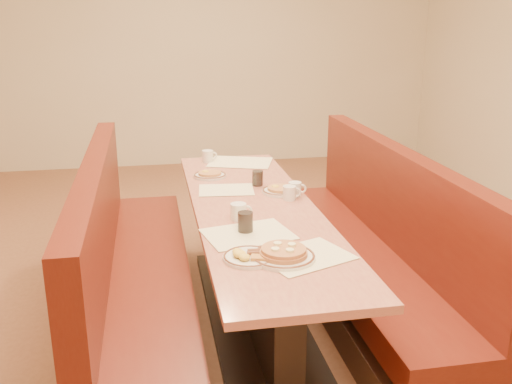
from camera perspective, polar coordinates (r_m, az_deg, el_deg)
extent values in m
plane|color=#9E6647|center=(3.62, -0.08, -12.84)|extent=(8.00, 8.00, 0.00)
cube|color=beige|center=(7.11, -6.23, 13.92)|extent=(6.00, 0.04, 2.80)
cube|color=black|center=(3.60, -0.08, -12.42)|extent=(0.55, 1.88, 0.06)
cube|color=black|center=(3.45, -0.08, -7.74)|extent=(0.15, 1.75, 0.71)
cube|color=tan|center=(3.31, -0.08, -1.85)|extent=(0.70, 2.50, 0.04)
cube|color=#4C3326|center=(3.52, -11.19, -12.22)|extent=(0.55, 2.50, 0.20)
cube|color=#54190E|center=(3.40, -11.46, -8.26)|extent=(0.55, 2.50, 0.16)
cube|color=#54190E|center=(3.27, -15.63, -2.41)|extent=(0.12, 2.50, 0.60)
cube|color=#4C3326|center=(3.74, 10.32, -10.34)|extent=(0.55, 2.50, 0.20)
cube|color=#54190E|center=(3.62, 10.55, -6.55)|extent=(0.55, 2.50, 0.16)
cube|color=#54190E|center=(3.57, 14.11, -0.61)|extent=(0.12, 2.50, 0.60)
cube|color=#FFF2C7|center=(2.90, -0.79, -4.22)|extent=(0.49, 0.40, 0.00)
cube|color=#FFF2C7|center=(2.65, 4.97, -6.41)|extent=(0.48, 0.42, 0.00)
cube|color=#FFF2C7|center=(3.62, -2.99, 0.22)|extent=(0.37, 0.29, 0.00)
cube|color=#FFF2C7|center=(4.29, -1.59, 3.00)|extent=(0.54, 0.47, 0.00)
cylinder|color=silver|center=(2.62, 2.76, -6.54)|extent=(0.29, 0.29, 0.02)
torus|color=#5C2E1B|center=(2.62, 2.77, -6.35)|extent=(0.29, 0.29, 0.01)
cylinder|color=#BA6F42|center=(2.61, 2.77, -6.14)|extent=(0.22, 0.22, 0.02)
cylinder|color=#BA6F42|center=(2.60, 2.78, -5.78)|extent=(0.21, 0.21, 0.02)
cylinder|color=#FBEFA4|center=(2.63, 3.61, -5.27)|extent=(0.04, 0.04, 0.01)
cylinder|color=#FBEFA4|center=(2.63, 2.16, -5.17)|extent=(0.04, 0.04, 0.01)
cylinder|color=#FBEFA4|center=(2.57, 1.94, -5.73)|extent=(0.04, 0.04, 0.01)
cylinder|color=#FBEFA4|center=(2.56, 3.41, -5.84)|extent=(0.04, 0.04, 0.01)
cylinder|color=silver|center=(2.62, -0.66, -6.57)|extent=(0.24, 0.24, 0.02)
torus|color=#5C2E1B|center=(2.61, -0.66, -6.42)|extent=(0.24, 0.24, 0.01)
ellipsoid|color=gold|center=(2.60, -1.66, -6.20)|extent=(0.06, 0.06, 0.03)
ellipsoid|color=gold|center=(2.57, -1.15, -6.54)|extent=(0.05, 0.05, 0.03)
ellipsoid|color=gold|center=(2.63, -1.86, -5.95)|extent=(0.05, 0.05, 0.03)
cylinder|color=brown|center=(2.62, 0.04, -6.09)|extent=(0.09, 0.03, 0.02)
cylinder|color=brown|center=(2.65, 0.08, -5.87)|extent=(0.09, 0.03, 0.02)
cube|color=#D28941|center=(2.58, 0.33, -6.59)|extent=(0.09, 0.07, 0.02)
cylinder|color=silver|center=(3.57, 2.47, 0.07)|extent=(0.23, 0.23, 0.02)
torus|color=#5C2E1B|center=(3.57, 2.47, 0.21)|extent=(0.23, 0.23, 0.01)
cylinder|color=#C68446|center=(3.56, 2.47, 0.36)|extent=(0.16, 0.16, 0.02)
ellipsoid|color=gold|center=(3.57, 1.95, 0.54)|extent=(0.05, 0.05, 0.02)
cylinder|color=silver|center=(3.92, -4.63, 1.63)|extent=(0.22, 0.22, 0.02)
torus|color=#5C2E1B|center=(3.92, -4.63, 1.75)|extent=(0.22, 0.22, 0.01)
cylinder|color=#C68446|center=(3.92, -4.64, 1.88)|extent=(0.16, 0.16, 0.02)
ellipsoid|color=gold|center=(3.93, -5.07, 2.03)|extent=(0.05, 0.05, 0.02)
cylinder|color=silver|center=(3.51, 3.91, 0.30)|extent=(0.08, 0.08, 0.09)
torus|color=silver|center=(3.51, 4.59, 0.32)|extent=(0.06, 0.02, 0.06)
cylinder|color=black|center=(3.49, 3.92, 0.88)|extent=(0.07, 0.07, 0.01)
cylinder|color=silver|center=(3.09, -1.77, -1.99)|extent=(0.09, 0.09, 0.09)
torus|color=silver|center=(3.10, -0.94, -1.92)|extent=(0.07, 0.02, 0.07)
cylinder|color=black|center=(3.08, -1.78, -1.29)|extent=(0.07, 0.07, 0.01)
cylinder|color=silver|center=(3.43, 3.36, -0.09)|extent=(0.08, 0.08, 0.09)
torus|color=silver|center=(3.44, 4.04, -0.05)|extent=(0.06, 0.01, 0.06)
cylinder|color=black|center=(3.42, 3.37, 0.50)|extent=(0.07, 0.07, 0.01)
cylinder|color=silver|center=(4.32, -4.85, 3.58)|extent=(0.08, 0.08, 0.09)
torus|color=silver|center=(4.33, -4.30, 3.64)|extent=(0.06, 0.03, 0.06)
cylinder|color=black|center=(4.31, -4.86, 4.08)|extent=(0.07, 0.07, 0.01)
cylinder|color=black|center=(2.91, -1.07, -3.06)|extent=(0.07, 0.07, 0.11)
cylinder|color=silver|center=(2.91, -1.07, -3.04)|extent=(0.08, 0.08, 0.11)
cylinder|color=black|center=(3.71, 0.16, 1.39)|extent=(0.07, 0.07, 0.10)
cylinder|color=silver|center=(3.71, 0.16, 1.40)|extent=(0.07, 0.07, 0.10)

